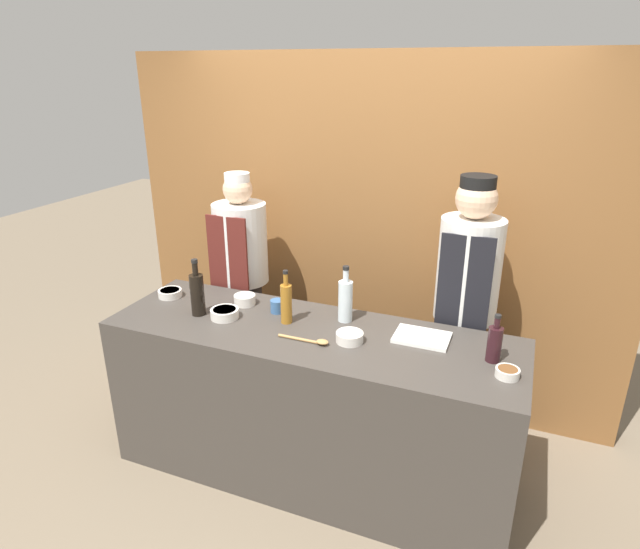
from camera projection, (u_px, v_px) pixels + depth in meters
ground_plane at (311, 469)px, 3.26m from camera, size 14.00×14.00×0.00m
cabinet_wall at (367, 236)px, 3.70m from camera, size 3.47×0.18×2.40m
counter at (311, 404)px, 3.09m from camera, size 2.29×0.72×0.95m
sauce_bowl_orange at (245, 299)px, 3.24m from camera, size 0.13×0.13×0.06m
sauce_bowl_white at (350, 337)px, 2.80m from camera, size 0.14×0.14×0.05m
sauce_bowl_brown at (507, 372)px, 2.48m from camera, size 0.11×0.11×0.04m
sauce_bowl_green at (225, 313)px, 3.07m from camera, size 0.16×0.16×0.05m
sauce_bowl_yellow at (170, 293)px, 3.35m from camera, size 0.15×0.15×0.05m
cutting_board at (422, 337)px, 2.83m from camera, size 0.29×0.21×0.02m
bottle_wine at (494, 343)px, 2.59m from camera, size 0.07×0.07×0.25m
bottle_clear at (345, 300)px, 3.00m from camera, size 0.08×0.08×0.33m
bottle_amber at (286, 302)px, 2.98m from camera, size 0.06×0.06×0.31m
bottle_soy at (197, 293)px, 3.07m from camera, size 0.08×0.08×0.34m
cup_blue at (277, 306)px, 3.13m from camera, size 0.08×0.08×0.08m
wooden_spoon at (312, 341)px, 2.79m from camera, size 0.28×0.05×0.03m
chef_left at (243, 284)px, 3.69m from camera, size 0.36×0.36×1.66m
chef_right at (464, 310)px, 3.14m from camera, size 0.36×0.36×1.75m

